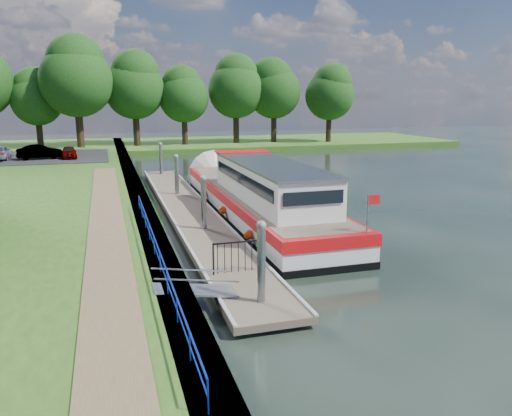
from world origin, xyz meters
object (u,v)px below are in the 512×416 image
object	(u,v)px
pontoon	(189,212)
barge	(253,195)
car_b	(40,152)
car_a	(69,152)

from	to	relation	value
pontoon	barge	bearing A→B (deg)	-9.12
barge	car_b	size ratio (longest dim) A/B	5.27
barge	car_b	bearing A→B (deg)	120.08
car_b	pontoon	bearing A→B (deg)	-162.61
barge	pontoon	bearing A→B (deg)	170.88
pontoon	car_a	distance (m)	24.28
pontoon	barge	distance (m)	3.75
car_b	barge	bearing A→B (deg)	-156.16
pontoon	barge	xyz separation A→B (m)	(3.60, -0.58, 0.90)
pontoon	car_b	bearing A→B (deg)	113.63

